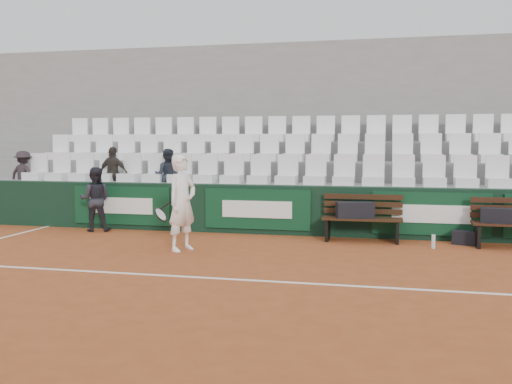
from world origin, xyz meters
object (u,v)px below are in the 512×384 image
object	(u,v)px
sports_bag_right	(497,215)
water_bottle_near	(328,232)
sports_bag_left	(355,210)
sports_bag_ground	(465,238)
tennis_player	(182,203)
spectator_a	(23,156)
bench_left	(362,230)
spectator_c	(167,155)
water_bottle_far	(433,242)
spectator_b	(113,154)
ball_kid	(95,199)

from	to	relation	value
sports_bag_right	water_bottle_near	xyz separation A→B (m)	(-3.04, 0.26, -0.45)
sports_bag_left	water_bottle_near	distance (m)	0.72
sports_bag_ground	tennis_player	bearing A→B (deg)	-160.76
spectator_a	sports_bag_right	bearing A→B (deg)	-179.85
bench_left	sports_bag_left	world-z (taller)	sports_bag_left
sports_bag_left	water_bottle_near	xyz separation A→B (m)	(-0.53, 0.14, -0.47)
spectator_c	water_bottle_near	bearing A→B (deg)	156.96
water_bottle_far	tennis_player	size ratio (longest dim) A/B	0.15
bench_left	water_bottle_near	xyz separation A→B (m)	(-0.66, 0.14, -0.09)
spectator_c	sports_bag_ground	bearing A→B (deg)	161.84
bench_left	sports_bag_right	bearing A→B (deg)	-2.97
tennis_player	sports_bag_ground	bearing A→B (deg)	19.24
sports_bag_ground	spectator_b	distance (m)	7.71
ball_kid	sports_bag_ground	bearing A→B (deg)	163.56
tennis_player	bench_left	bearing A→B (deg)	28.32
water_bottle_near	sports_bag_left	bearing A→B (deg)	-14.56
sports_bag_right	tennis_player	xyz separation A→B (m)	(-5.39, -1.50, 0.26)
sports_bag_ground	water_bottle_far	world-z (taller)	sports_bag_ground
sports_bag_right	spectator_c	world-z (taller)	spectator_c
spectator_c	sports_bag_right	bearing A→B (deg)	160.81
spectator_c	water_bottle_far	bearing A→B (deg)	155.56
ball_kid	spectator_a	distance (m)	2.75
water_bottle_far	spectator_a	bearing A→B (deg)	170.82
sports_bag_left	tennis_player	distance (m)	3.31
sports_bag_left	sports_bag_right	size ratio (longest dim) A/B	1.25
sports_bag_left	ball_kid	world-z (taller)	ball_kid
bench_left	sports_bag_left	xyz separation A→B (m)	(-0.14, -0.00, 0.37)
sports_bag_left	spectator_c	distance (m)	4.43
tennis_player	spectator_c	world-z (taller)	spectator_c
ball_kid	spectator_b	bearing A→B (deg)	-102.52
sports_bag_ground	ball_kid	bearing A→B (deg)	-179.50
water_bottle_near	tennis_player	size ratio (longest dim) A/B	0.16
sports_bag_ground	tennis_player	size ratio (longest dim) A/B	0.25
sports_bag_right	water_bottle_far	size ratio (longest dim) A/B	2.25
spectator_a	sports_bag_left	bearing A→B (deg)	179.03
sports_bag_ground	water_bottle_far	distance (m)	0.81
tennis_player	spectator_b	size ratio (longest dim) A/B	1.36
sports_bag_left	water_bottle_far	xyz separation A→B (m)	(1.40, -0.47, -0.47)
water_bottle_far	tennis_player	distance (m)	4.49
sports_bag_left	spectator_b	world-z (taller)	spectator_b
sports_bag_ground	spectator_a	size ratio (longest dim) A/B	0.36
bench_left	spectator_c	world-z (taller)	spectator_c
tennis_player	ball_kid	xyz separation A→B (m)	(-2.55, 1.64, -0.16)
sports_bag_left	sports_bag_ground	bearing A→B (deg)	2.24
sports_bag_ground	water_bottle_near	xyz separation A→B (m)	(-2.52, 0.06, 0.01)
tennis_player	ball_kid	world-z (taller)	tennis_player
spectator_a	water_bottle_near	bearing A→B (deg)	179.56
bench_left	spectator_b	distance (m)	5.90
bench_left	spectator_b	world-z (taller)	spectator_b
sports_bag_left	spectator_a	world-z (taller)	spectator_a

